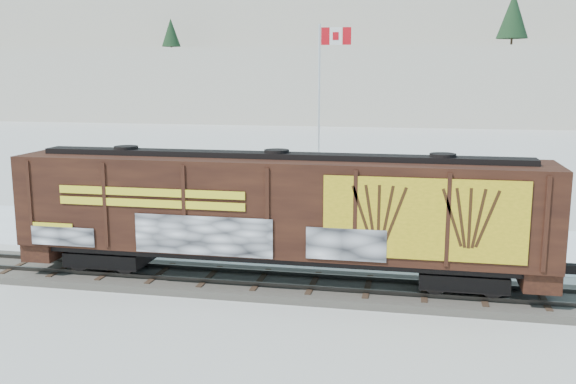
% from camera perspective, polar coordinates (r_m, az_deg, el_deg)
% --- Properties ---
extents(ground, '(500.00, 500.00, 0.00)m').
position_cam_1_polar(ground, '(24.89, -6.95, -8.07)').
color(ground, white).
rests_on(ground, ground).
extents(rail_track, '(50.00, 3.40, 0.43)m').
position_cam_1_polar(rail_track, '(24.84, -6.96, -7.75)').
color(rail_track, '#59544C').
rests_on(rail_track, ground).
extents(parking_strip, '(40.00, 8.00, 0.03)m').
position_cam_1_polar(parking_strip, '(31.79, -2.69, -3.88)').
color(parking_strip, white).
rests_on(parking_strip, ground).
extents(hillside, '(360.00, 110.00, 93.00)m').
position_cam_1_polar(hillside, '(162.46, 9.00, 12.59)').
color(hillside, white).
rests_on(hillside, ground).
extents(hopper_railcar, '(19.39, 3.06, 4.66)m').
position_cam_1_polar(hopper_railcar, '(23.40, -0.99, -1.51)').
color(hopper_railcar, black).
rests_on(hopper_railcar, rail_track).
extents(flagpole, '(2.30, 0.90, 10.75)m').
position_cam_1_polar(flagpole, '(38.61, 2.91, 4.55)').
color(flagpole, silver).
rests_on(flagpole, ground).
extents(car_silver, '(4.29, 1.73, 1.46)m').
position_cam_1_polar(car_silver, '(32.49, -11.11, -2.40)').
color(car_silver, silver).
rests_on(car_silver, parking_strip).
extents(car_white, '(4.65, 2.47, 1.46)m').
position_cam_1_polar(car_white, '(30.30, -3.92, -3.16)').
color(car_white, silver).
rests_on(car_white, parking_strip).
extents(car_dark, '(4.65, 2.71, 1.27)m').
position_cam_1_polar(car_dark, '(31.09, 9.32, -3.11)').
color(car_dark, black).
rests_on(car_dark, parking_strip).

